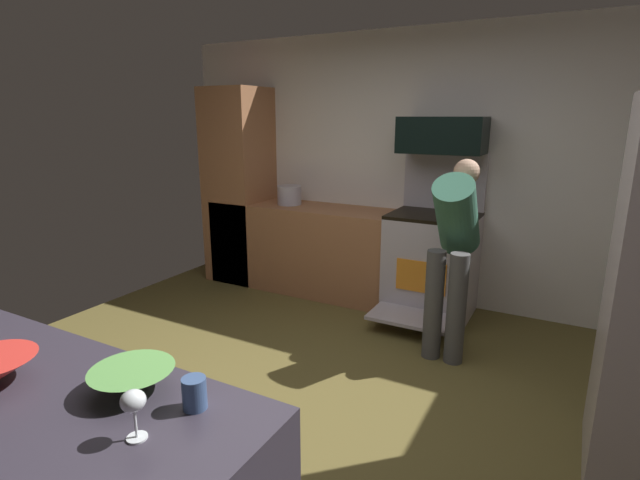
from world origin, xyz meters
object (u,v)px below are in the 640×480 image
object	(u,v)px
stock_pot	(289,195)
oven_range	(432,261)
mixing_bowl_large	(133,380)
person_cook	(453,244)
wine_glass_mid	(133,403)
microwave	(442,135)
mug_coffee	(194,393)

from	to	relation	value
stock_pot	oven_range	bearing A→B (deg)	-0.58
mixing_bowl_large	person_cook	bearing A→B (deg)	79.49
wine_glass_mid	microwave	bearing A→B (deg)	91.40
wine_glass_mid	mixing_bowl_large	bearing A→B (deg)	141.08
mixing_bowl_large	mug_coffee	size ratio (longest dim) A/B	2.70
oven_range	mug_coffee	xyz separation A→B (m)	(0.13, -3.22, 0.45)
person_cook	wine_glass_mid	world-z (taller)	person_cook
wine_glass_mid	stock_pot	distance (m)	3.80
oven_range	stock_pot	world-z (taller)	oven_range
mixing_bowl_large	microwave	bearing A→B (deg)	87.82
microwave	mixing_bowl_large	xyz separation A→B (m)	(-0.13, -3.34, -0.70)
microwave	wine_glass_mid	world-z (taller)	microwave
oven_range	mug_coffee	distance (m)	3.26
mixing_bowl_large	mug_coffee	bearing A→B (deg)	4.98
stock_pot	mixing_bowl_large	bearing A→B (deg)	-66.43
microwave	person_cook	world-z (taller)	microwave
mug_coffee	stock_pot	bearing A→B (deg)	117.39
mixing_bowl_large	stock_pot	size ratio (longest dim) A/B	1.12
wine_glass_mid	mug_coffee	world-z (taller)	wine_glass_mid
person_cook	stock_pot	bearing A→B (deg)	159.09
person_cook	mixing_bowl_large	size ratio (longest dim) A/B	5.26
wine_glass_mid	stock_pot	size ratio (longest dim) A/B	0.61
oven_range	microwave	size ratio (longest dim) A/B	2.00
person_cook	mixing_bowl_large	bearing A→B (deg)	-100.51
mixing_bowl_large	wine_glass_mid	size ratio (longest dim) A/B	1.83
mixing_bowl_large	wine_glass_mid	bearing A→B (deg)	-38.92
mug_coffee	stock_pot	size ratio (longest dim) A/B	0.41
person_cook	wine_glass_mid	distance (m)	2.73
oven_range	stock_pot	size ratio (longest dim) A/B	5.86
mixing_bowl_large	stock_pot	distance (m)	3.56
microwave	wine_glass_mid	distance (m)	3.57
person_cook	mug_coffee	bearing A→B (deg)	-94.89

